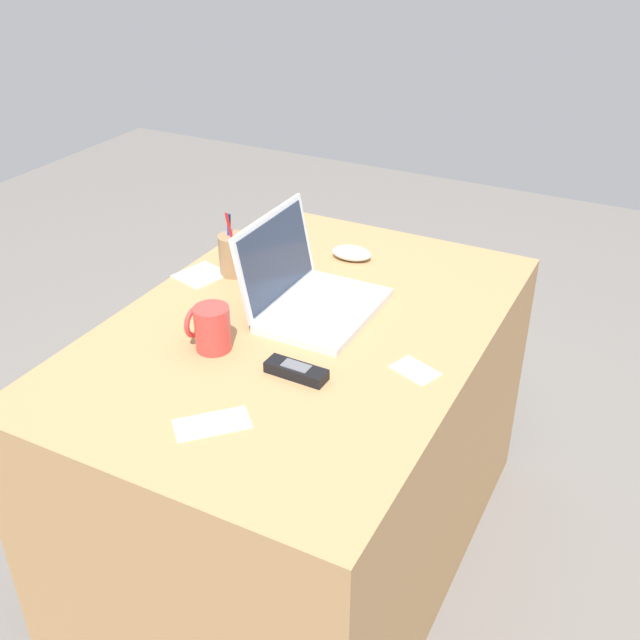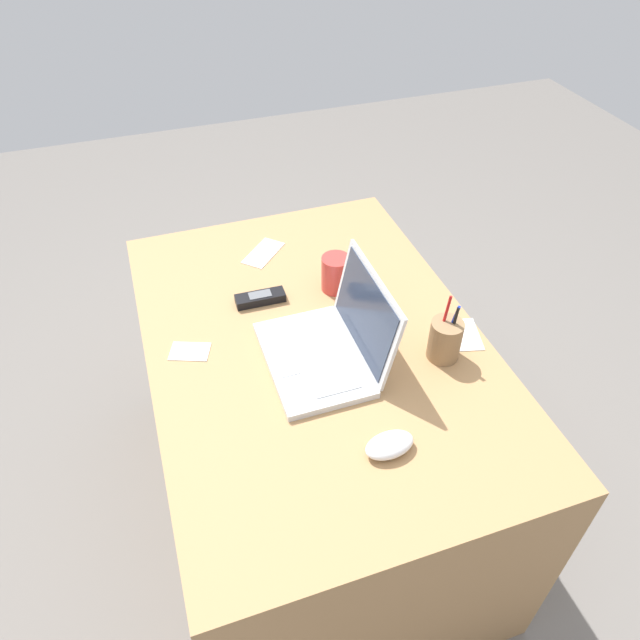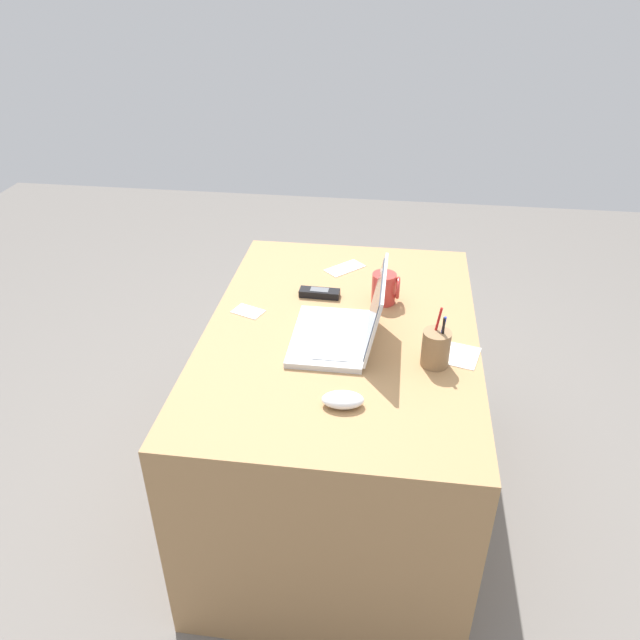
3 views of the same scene
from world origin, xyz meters
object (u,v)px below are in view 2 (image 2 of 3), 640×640
object	(u,v)px
cordless_phone	(260,298)
pen_holder	(445,339)
laptop	(330,344)
computer_mouse	(389,445)
coffee_mug_white	(337,273)

from	to	relation	value
cordless_phone	pen_holder	world-z (taller)	pen_holder
pen_holder	laptop	bearing A→B (deg)	-107.35
computer_mouse	coffee_mug_white	world-z (taller)	coffee_mug_white
laptop	pen_holder	bearing A→B (deg)	72.65
laptop	coffee_mug_white	bearing A→B (deg)	156.42
coffee_mug_white	pen_holder	bearing A→B (deg)	25.02
coffee_mug_white	laptop	bearing A→B (deg)	-23.58
cordless_phone	laptop	bearing A→B (deg)	22.58
laptop	cordless_phone	xyz separation A→B (m)	(-0.26, -0.11, -0.03)
laptop	pen_holder	size ratio (longest dim) A/B	1.83
coffee_mug_white	pen_holder	xyz separation A→B (m)	(0.33, 0.15, 0.00)
computer_mouse	coffee_mug_white	xyz separation A→B (m)	(-0.54, 0.08, 0.03)
coffee_mug_white	pen_holder	world-z (taller)	pen_holder
computer_mouse	cordless_phone	xyz separation A→B (m)	(-0.55, -0.13, -0.01)
computer_mouse	coffee_mug_white	distance (m)	0.55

